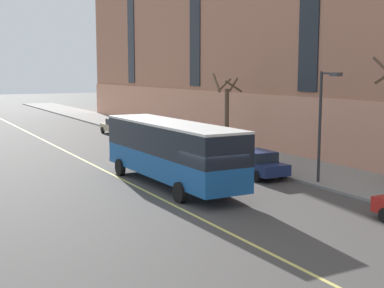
{
  "coord_description": "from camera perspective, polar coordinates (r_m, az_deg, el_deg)",
  "views": [
    {
      "loc": [
        -12.23,
        -20.95,
        6.19
      ],
      "look_at": [
        2.88,
        7.46,
        1.8
      ],
      "focal_mm": 50.0,
      "sensor_mm": 36.0,
      "label": 1
    }
  ],
  "objects": [
    {
      "name": "parked_car_champagne_5",
      "position": [
        53.41,
        -8.14,
        1.88
      ],
      "size": [
        2.01,
        4.31,
        1.56
      ],
      "color": "#BCAD89",
      "rests_on": "ground"
    },
    {
      "name": "sidewalk",
      "position": [
        33.01,
        14.17,
        -3.15
      ],
      "size": [
        5.59,
        160.0,
        0.15
      ],
      "primitive_type": "cube",
      "color": "gray",
      "rests_on": "ground"
    },
    {
      "name": "ground_plane",
      "position": [
        25.03,
        2.21,
        -6.55
      ],
      "size": [
        260.0,
        260.0,
        0.0
      ],
      "primitive_type": "plane",
      "color": "#4C4947"
    },
    {
      "name": "parked_car_green_6",
      "position": [
        36.79,
        1.26,
        -0.68
      ],
      "size": [
        2.04,
        4.25,
        1.56
      ],
      "color": "#23603D",
      "rests_on": "ground"
    },
    {
      "name": "parked_car_darkgray_4",
      "position": [
        45.88,
        -5.06,
        0.97
      ],
      "size": [
        1.94,
        4.6,
        1.56
      ],
      "color": "#4C4C51",
      "rests_on": "ground"
    },
    {
      "name": "street_tree_far_uptown",
      "position": [
        41.38,
        3.72,
        3.48
      ],
      "size": [
        2.01,
        2.02,
        5.9
      ],
      "color": "brown",
      "rests_on": "sidewalk"
    },
    {
      "name": "lane_centerline",
      "position": [
        26.93,
        -3.96,
        -5.53
      ],
      "size": [
        0.16,
        140.0,
        0.01
      ],
      "primitive_type": "cube",
      "color": "#E0D66B",
      "rests_on": "ground"
    },
    {
      "name": "city_bus",
      "position": [
        28.8,
        -2.33,
        -0.54
      ],
      "size": [
        3.07,
        11.91,
        3.49
      ],
      "color": "#19569E",
      "rests_on": "ground"
    },
    {
      "name": "street_lamp",
      "position": [
        29.58,
        13.84,
        3.12
      ],
      "size": [
        0.36,
        1.48,
        6.03
      ],
      "color": "#2D2D30",
      "rests_on": "sidewalk"
    },
    {
      "name": "parked_car_navy_2",
      "position": [
        31.84,
        6.82,
        -2.06
      ],
      "size": [
        1.98,
        4.56,
        1.56
      ],
      "color": "navy",
      "rests_on": "ground"
    }
  ]
}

